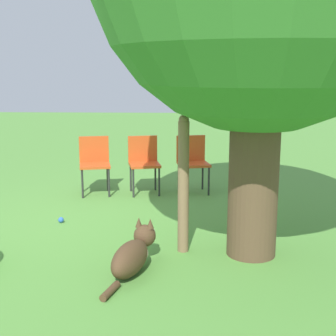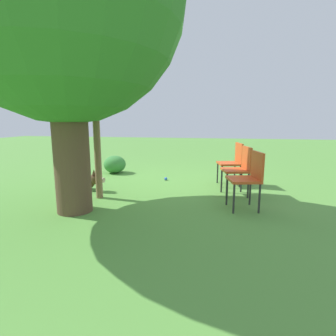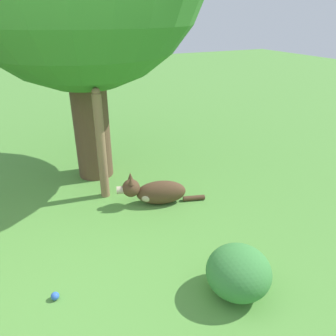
{
  "view_description": "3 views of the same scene",
  "coord_description": "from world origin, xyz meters",
  "px_view_note": "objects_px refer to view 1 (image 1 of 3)",
  "views": [
    {
      "loc": [
        5.15,
        0.85,
        1.83
      ],
      "look_at": [
        -0.53,
        0.6,
        0.63
      ],
      "focal_mm": 50.0,
      "sensor_mm": 36.0,
      "label": 1
    },
    {
      "loc": [
        -1.34,
        4.78,
        1.28
      ],
      "look_at": [
        -0.53,
        0.61,
        0.51
      ],
      "focal_mm": 28.0,
      "sensor_mm": 36.0,
      "label": 2
    },
    {
      "loc": [
        -0.22,
        -2.89,
        2.16
      ],
      "look_at": [
        1.32,
        0.39,
        0.43
      ],
      "focal_mm": 35.0,
      "sensor_mm": 36.0,
      "label": 3
    }
  ],
  "objects_px": {
    "fence_post": "(183,184)",
    "dog": "(133,254)",
    "red_chair_0": "(95,160)",
    "tennis_ball": "(61,220)",
    "red_chair_2": "(192,159)",
    "red_chair_1": "(144,160)"
  },
  "relations": [
    {
      "from": "fence_post",
      "to": "red_chair_0",
      "type": "bearing_deg",
      "value": -148.98
    },
    {
      "from": "dog",
      "to": "red_chair_2",
      "type": "distance_m",
      "value": 2.97
    },
    {
      "from": "red_chair_0",
      "to": "tennis_ball",
      "type": "distance_m",
      "value": 1.48
    },
    {
      "from": "dog",
      "to": "tennis_ball",
      "type": "distance_m",
      "value": 1.71
    },
    {
      "from": "dog",
      "to": "red_chair_0",
      "type": "xyz_separation_m",
      "value": [
        -2.74,
        -0.89,
        0.34
      ]
    },
    {
      "from": "fence_post",
      "to": "tennis_ball",
      "type": "distance_m",
      "value": 1.84
    },
    {
      "from": "dog",
      "to": "tennis_ball",
      "type": "bearing_deg",
      "value": 54.09
    },
    {
      "from": "red_chair_0",
      "to": "red_chair_2",
      "type": "relative_size",
      "value": 1.0
    },
    {
      "from": "red_chair_2",
      "to": "red_chair_1",
      "type": "bearing_deg",
      "value": -96.83
    },
    {
      "from": "red_chair_0",
      "to": "red_chair_1",
      "type": "distance_m",
      "value": 0.73
    },
    {
      "from": "dog",
      "to": "red_chair_2",
      "type": "xyz_separation_m",
      "value": [
        -2.9,
        0.56,
        0.34
      ]
    },
    {
      "from": "dog",
      "to": "red_chair_0",
      "type": "bearing_deg",
      "value": 34.32
    },
    {
      "from": "dog",
      "to": "red_chair_1",
      "type": "relative_size",
      "value": 1.27
    },
    {
      "from": "dog",
      "to": "red_chair_2",
      "type": "bearing_deg",
      "value": 5.3
    },
    {
      "from": "tennis_ball",
      "to": "fence_post",
      "type": "bearing_deg",
      "value": 60.71
    },
    {
      "from": "red_chair_2",
      "to": "dog",
      "type": "bearing_deg",
      "value": -23.9
    },
    {
      "from": "red_chair_2",
      "to": "fence_post",
      "type": "bearing_deg",
      "value": -15.57
    },
    {
      "from": "red_chair_2",
      "to": "tennis_ball",
      "type": "distance_m",
      "value": 2.28
    },
    {
      "from": "fence_post",
      "to": "dog",
      "type": "bearing_deg",
      "value": -41.74
    },
    {
      "from": "fence_post",
      "to": "tennis_ball",
      "type": "height_order",
      "value": "fence_post"
    },
    {
      "from": "fence_post",
      "to": "red_chair_2",
      "type": "height_order",
      "value": "fence_post"
    },
    {
      "from": "red_chair_0",
      "to": "red_chair_1",
      "type": "relative_size",
      "value": 1.0
    }
  ]
}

